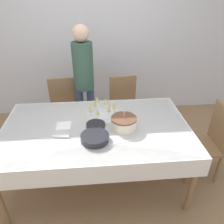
% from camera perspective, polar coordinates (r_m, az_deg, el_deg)
% --- Properties ---
extents(ground_plane, '(12.00, 12.00, 0.00)m').
position_cam_1_polar(ground_plane, '(2.86, -3.70, -16.77)').
color(ground_plane, '#93704C').
extents(wall_back, '(8.00, 0.05, 2.70)m').
position_cam_1_polar(wall_back, '(3.79, -5.34, 18.95)').
color(wall_back, silver).
rests_on(wall_back, ground_plane).
extents(dining_table, '(2.00, 1.20, 0.77)m').
position_cam_1_polar(dining_table, '(2.41, -4.22, -5.76)').
color(dining_table, white).
rests_on(dining_table, ground_plane).
extents(dining_chair_far_left, '(0.46, 0.46, 0.94)m').
position_cam_1_polar(dining_chair_far_left, '(3.30, -12.38, 1.01)').
color(dining_chair_far_left, olive).
rests_on(dining_chair_far_left, ground_plane).
extents(dining_chair_far_right, '(0.45, 0.45, 0.94)m').
position_cam_1_polar(dining_chair_far_right, '(3.30, 3.08, 1.70)').
color(dining_chair_far_right, olive).
rests_on(dining_chair_far_right, ground_plane).
extents(dining_chair_right_end, '(0.43, 0.43, 0.94)m').
position_cam_1_polar(dining_chair_right_end, '(2.83, 23.90, -6.57)').
color(dining_chair_right_end, olive).
rests_on(dining_chair_right_end, ground_plane).
extents(birthday_cake, '(0.27, 0.27, 0.20)m').
position_cam_1_polar(birthday_cake, '(2.29, 3.01, -2.80)').
color(birthday_cake, beige).
rests_on(birthday_cake, dining_table).
extents(champagne_tray, '(0.37, 0.37, 0.18)m').
position_cam_1_polar(champagne_tray, '(2.50, -2.87, 0.61)').
color(champagne_tray, silver).
rests_on(champagne_tray, dining_table).
extents(plate_stack_main, '(0.28, 0.28, 0.06)m').
position_cam_1_polar(plate_stack_main, '(2.14, -4.57, -6.71)').
color(plate_stack_main, black).
rests_on(plate_stack_main, dining_table).
extents(plate_stack_dessert, '(0.21, 0.21, 0.03)m').
position_cam_1_polar(plate_stack_dessert, '(2.35, -4.26, -3.36)').
color(plate_stack_dessert, black).
rests_on(plate_stack_dessert, dining_table).
extents(cake_knife, '(0.30, 0.08, 0.00)m').
position_cam_1_polar(cake_knife, '(2.13, 2.94, -7.86)').
color(cake_knife, silver).
rests_on(cake_knife, dining_table).
extents(fork_pile, '(0.18, 0.08, 0.02)m').
position_cam_1_polar(fork_pile, '(2.25, -13.22, -5.99)').
color(fork_pile, silver).
rests_on(fork_pile, dining_table).
extents(napkin_pile, '(0.15, 0.15, 0.01)m').
position_cam_1_polar(napkin_pile, '(2.40, -12.59, -3.55)').
color(napkin_pile, white).
rests_on(napkin_pile, dining_table).
extents(person_standing, '(0.28, 0.28, 1.67)m').
position_cam_1_polar(person_standing, '(3.10, -7.50, 9.65)').
color(person_standing, '#3F4C72').
rests_on(person_standing, ground_plane).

